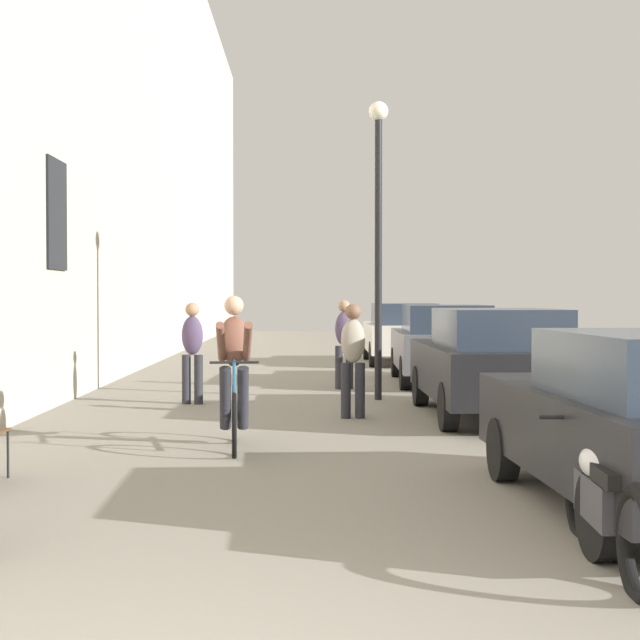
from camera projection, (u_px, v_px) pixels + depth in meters
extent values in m
cube|color=#B7AD99|center=(80.00, 22.00, 17.40)|extent=(0.50, 68.00, 13.40)
cube|color=black|center=(57.00, 214.00, 14.72)|extent=(0.04, 1.10, 1.70)
cylinder|color=black|center=(8.00, 454.00, 8.96)|extent=(0.02, 0.02, 0.45)
torus|color=black|center=(234.00, 426.00, 10.15)|extent=(0.10, 0.71, 0.71)
torus|color=black|center=(234.00, 414.00, 11.20)|extent=(0.10, 0.71, 0.71)
cylinder|color=#286084|center=(234.00, 390.00, 11.10)|extent=(0.05, 0.22, 0.58)
cylinder|color=#286084|center=(234.00, 364.00, 10.59)|extent=(0.10, 0.82, 0.14)
cylinder|color=#286084|center=(234.00, 394.00, 10.17)|extent=(0.04, 0.09, 0.67)
cylinder|color=#286084|center=(234.00, 416.00, 10.70)|extent=(0.11, 1.00, 0.12)
cylinder|color=black|center=(234.00, 362.00, 10.18)|extent=(0.52, 0.07, 0.03)
ellipsoid|color=black|center=(234.00, 364.00, 11.00)|extent=(0.12, 0.24, 0.06)
ellipsoid|color=brown|center=(234.00, 340.00, 10.92)|extent=(0.37, 0.37, 0.59)
sphere|color=tan|center=(234.00, 305.00, 10.87)|extent=(0.22, 0.22, 0.22)
cylinder|color=#26262D|center=(243.00, 398.00, 10.86)|extent=(0.16, 0.40, 0.75)
cylinder|color=#26262D|center=(225.00, 398.00, 10.85)|extent=(0.16, 0.40, 0.75)
cylinder|color=brown|center=(247.00, 342.00, 10.54)|extent=(0.16, 0.75, 0.48)
cylinder|color=brown|center=(221.00, 342.00, 10.51)|extent=(0.13, 0.75, 0.48)
cylinder|color=#26262D|center=(360.00, 391.00, 13.38)|extent=(0.14, 0.14, 0.78)
cylinder|color=#26262D|center=(346.00, 391.00, 13.36)|extent=(0.14, 0.14, 0.78)
ellipsoid|color=#9E9384|center=(353.00, 341.00, 13.36)|extent=(0.36, 0.26, 0.61)
sphere|color=brown|center=(353.00, 312.00, 13.35)|extent=(0.22, 0.22, 0.22)
cylinder|color=#26262D|center=(199.00, 379.00, 15.15)|extent=(0.14, 0.14, 0.78)
cylinder|color=#26262D|center=(186.00, 379.00, 15.18)|extent=(0.14, 0.14, 0.78)
ellipsoid|color=#4C3D5B|center=(192.00, 335.00, 15.14)|extent=(0.37, 0.29, 0.62)
sphere|color=#A57A5B|center=(192.00, 310.00, 15.13)|extent=(0.22, 0.22, 0.22)
cylinder|color=#26262D|center=(339.00, 367.00, 17.61)|extent=(0.14, 0.14, 0.80)
cylinder|color=#26262D|center=(350.00, 367.00, 17.64)|extent=(0.14, 0.14, 0.80)
ellipsoid|color=#4C3D5B|center=(344.00, 329.00, 17.60)|extent=(0.37, 0.29, 0.63)
sphere|color=#A57A5B|center=(344.00, 306.00, 17.59)|extent=(0.22, 0.22, 0.22)
cylinder|color=black|center=(378.00, 260.00, 15.74)|extent=(0.12, 0.12, 4.60)
sphere|color=silver|center=(379.00, 111.00, 15.68)|extent=(0.32, 0.32, 0.32)
cube|color=black|center=(640.00, 434.00, 7.51)|extent=(1.80, 4.09, 0.66)
cylinder|color=black|center=(503.00, 450.00, 8.81)|extent=(0.21, 0.59, 0.58)
cylinder|color=black|center=(603.00, 516.00, 6.15)|extent=(0.21, 0.59, 0.58)
cube|color=black|center=(491.00, 370.00, 13.50)|extent=(1.80, 4.32, 0.70)
cube|color=#283342|center=(498.00, 328.00, 12.97)|extent=(1.51, 2.33, 0.52)
cylinder|color=black|center=(420.00, 386.00, 14.92)|extent=(0.20, 0.62, 0.62)
cylinder|color=black|center=(524.00, 386.00, 14.95)|extent=(0.20, 0.62, 0.62)
cylinder|color=black|center=(448.00, 407.00, 12.07)|extent=(0.20, 0.62, 0.62)
cylinder|color=black|center=(577.00, 406.00, 12.10)|extent=(0.20, 0.62, 0.62)
cube|color=#595960|center=(442.00, 349.00, 18.85)|extent=(1.96, 4.40, 0.71)
cube|color=#283342|center=(445.00, 319.00, 18.31)|extent=(1.59, 2.40, 0.52)
cylinder|color=black|center=(396.00, 362.00, 20.30)|extent=(0.22, 0.63, 0.63)
cylinder|color=black|center=(474.00, 362.00, 20.27)|extent=(0.22, 0.63, 0.63)
cylinder|color=black|center=(406.00, 373.00, 17.44)|extent=(0.22, 0.63, 0.63)
cylinder|color=black|center=(495.00, 373.00, 17.41)|extent=(0.22, 0.63, 0.63)
cube|color=beige|center=(402.00, 337.00, 24.53)|extent=(1.84, 4.33, 0.70)
cube|color=#283342|center=(404.00, 314.00, 24.00)|extent=(1.53, 2.35, 0.52)
cylinder|color=black|center=(367.00, 348.00, 25.96)|extent=(0.21, 0.62, 0.62)
cylinder|color=black|center=(427.00, 348.00, 25.97)|extent=(0.21, 0.62, 0.62)
cylinder|color=black|center=(373.00, 354.00, 23.11)|extent=(0.21, 0.62, 0.62)
cylinder|color=black|center=(441.00, 354.00, 23.12)|extent=(0.21, 0.62, 0.62)
torus|color=black|center=(580.00, 492.00, 6.84)|extent=(0.13, 0.69, 0.69)
torus|color=black|center=(639.00, 545.00, 5.40)|extent=(0.14, 0.70, 0.70)
cube|color=#333338|center=(606.00, 500.00, 6.12)|extent=(0.28, 0.77, 0.28)
ellipsoid|color=#B7B7BC|center=(602.00, 463.00, 6.21)|extent=(0.31, 0.53, 0.24)
cube|color=black|center=(618.00, 477.00, 5.83)|extent=(0.26, 0.45, 0.10)
cylinder|color=black|center=(583.00, 417.00, 6.73)|extent=(0.62, 0.06, 0.03)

